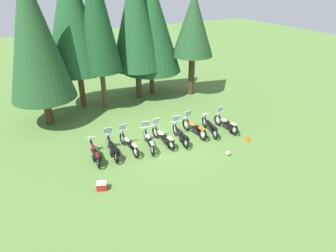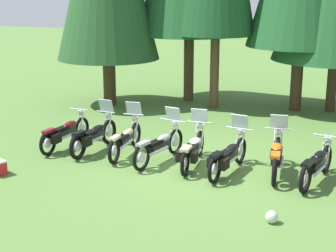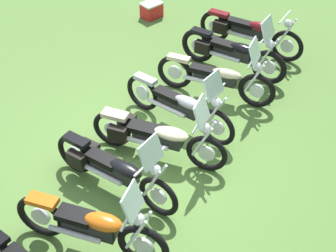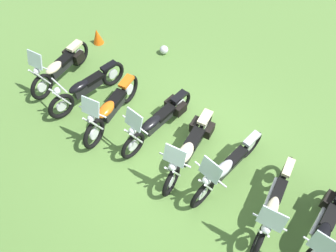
# 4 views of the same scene
# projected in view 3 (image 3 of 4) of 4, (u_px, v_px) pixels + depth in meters

# --- Properties ---
(ground_plane) EXTENTS (80.00, 80.00, 0.00)m
(ground_plane) POSITION_uv_depth(u_px,v_px,m) (154.00, 160.00, 9.45)
(ground_plane) COLOR #547A38
(motorcycle_0) EXTENTS (0.65, 2.38, 1.01)m
(motorcycle_0) POSITION_uv_depth(u_px,v_px,m) (248.00, 31.00, 11.90)
(motorcycle_0) COLOR black
(motorcycle_0) RESTS_ON ground_plane
(motorcycle_1) EXTENTS (0.66, 2.32, 1.38)m
(motorcycle_1) POSITION_uv_depth(u_px,v_px,m) (231.00, 52.00, 11.24)
(motorcycle_1) COLOR black
(motorcycle_1) RESTS_ON ground_plane
(motorcycle_2) EXTENTS (0.61, 2.35, 1.37)m
(motorcycle_2) POSITION_uv_depth(u_px,v_px,m) (217.00, 77.00, 10.55)
(motorcycle_2) COLOR black
(motorcycle_2) RESTS_ON ground_plane
(motorcycle_3) EXTENTS (0.81, 2.33, 1.37)m
(motorcycle_3) POSITION_uv_depth(u_px,v_px,m) (180.00, 105.00, 9.85)
(motorcycle_3) COLOR black
(motorcycle_3) RESTS_ON ground_plane
(motorcycle_4) EXTENTS (0.71, 2.40, 1.36)m
(motorcycle_4) POSITION_uv_depth(u_px,v_px,m) (156.00, 135.00, 9.23)
(motorcycle_4) COLOR black
(motorcycle_4) RESTS_ON ground_plane
(motorcycle_5) EXTENTS (0.83, 2.34, 1.36)m
(motorcycle_5) POSITION_uv_depth(u_px,v_px,m) (113.00, 168.00, 8.62)
(motorcycle_5) COLOR black
(motorcycle_5) RESTS_ON ground_plane
(motorcycle_6) EXTENTS (0.70, 2.32, 1.39)m
(motorcycle_6) POSITION_uv_depth(u_px,v_px,m) (92.00, 226.00, 7.69)
(motorcycle_6) COLOR black
(motorcycle_6) RESTS_ON ground_plane
(picnic_cooler) EXTENTS (0.56, 0.50, 0.37)m
(picnic_cooler) POSITION_uv_depth(u_px,v_px,m) (152.00, 10.00, 13.23)
(picnic_cooler) COLOR red
(picnic_cooler) RESTS_ON ground_plane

